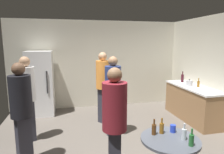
{
  "coord_description": "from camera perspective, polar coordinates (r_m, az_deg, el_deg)",
  "views": [
    {
      "loc": [
        -0.9,
        -3.55,
        2.02
      ],
      "look_at": [
        0.07,
        0.79,
        1.25
      ],
      "focal_mm": 31.76,
      "sensor_mm": 36.0,
      "label": 1
    }
  ],
  "objects": [
    {
      "name": "kettle",
      "position": [
        5.65,
        21.38,
        -1.59
      ],
      "size": [
        0.24,
        0.17,
        0.18
      ],
      "color": "#B2B2B7",
      "rests_on": "kitchen_counter"
    },
    {
      "name": "person_in_white_shirt",
      "position": [
        4.34,
        -23.3,
        -4.15
      ],
      "size": [
        0.44,
        0.44,
        1.76
      ],
      "rotation": [
        0.0,
        0.0,
        -1.19
      ],
      "color": "#2D2D38",
      "rests_on": "ground_plane"
    },
    {
      "name": "refrigerator",
      "position": [
        5.91,
        -19.88,
        -1.74
      ],
      "size": [
        0.7,
        0.68,
        1.8
      ],
      "color": "white",
      "rests_on": "ground_plane"
    },
    {
      "name": "person_in_maroon_shirt",
      "position": [
        2.76,
        0.74,
        -11.92
      ],
      "size": [
        0.4,
        0.4,
        1.7
      ],
      "rotation": [
        0.0,
        0.0,
        -0.19
      ],
      "color": "#2D2D38",
      "rests_on": "ground_plane"
    },
    {
      "name": "beer_bottle_on_counter",
      "position": [
        5.55,
        23.6,
        -1.8
      ],
      "size": [
        0.06,
        0.06,
        0.23
      ],
      "color": "#8C5919",
      "rests_on": "kitchen_counter"
    },
    {
      "name": "ground_plane",
      "position": [
        4.2,
        1.52,
        -19.71
      ],
      "size": [
        5.2,
        5.2,
        0.1
      ],
      "primitive_type": "cube",
      "color": "#5B544C"
    },
    {
      "name": "wall_back",
      "position": [
        6.28,
        -4.28,
        3.63
      ],
      "size": [
        5.32,
        0.06,
        2.7
      ],
      "primitive_type": "cube",
      "color": "beige",
      "rests_on": "ground_plane"
    },
    {
      "name": "beer_bottle_green",
      "position": [
        2.8,
        21.89,
        -16.38
      ],
      "size": [
        0.06,
        0.06,
        0.23
      ],
      "color": "#26662D",
      "rests_on": "foreground_table"
    },
    {
      "name": "beer_bottle_amber",
      "position": [
        3.02,
        14.1,
        -13.98
      ],
      "size": [
        0.06,
        0.06,
        0.23
      ],
      "color": "#8C5919",
      "rests_on": "foreground_table"
    },
    {
      "name": "wine_bottle_on_counter",
      "position": [
        6.08,
        19.6,
        -0.27
      ],
      "size": [
        0.08,
        0.08,
        0.31
      ],
      "color": "#3F141E",
      "rests_on": "kitchen_counter"
    },
    {
      "name": "kitchen_counter",
      "position": [
        5.7,
        22.13,
        -6.93
      ],
      "size": [
        0.64,
        1.81,
        0.9
      ],
      "color": "olive",
      "rests_on": "ground_plane"
    },
    {
      "name": "person_in_orange_shirt",
      "position": [
        4.99,
        -2.66,
        -1.34
      ],
      "size": [
        0.48,
        0.48,
        1.8
      ],
      "rotation": [
        0.0,
        0.0,
        -0.91
      ],
      "color": "#2D2D38",
      "rests_on": "ground_plane"
    },
    {
      "name": "person_in_black_shirt",
      "position": [
        3.51,
        -24.62,
        -7.84
      ],
      "size": [
        0.47,
        0.47,
        1.72
      ],
      "rotation": [
        0.0,
        0.0,
        -1.03
      ],
      "color": "#2D2D38",
      "rests_on": "ground_plane"
    },
    {
      "name": "foreground_table",
      "position": [
        2.98,
        16.29,
        -18.41
      ],
      "size": [
        0.8,
        0.8,
        0.73
      ],
      "color": "#4C515B",
      "rests_on": "ground_plane"
    },
    {
      "name": "beer_bottle_brown",
      "position": [
        2.95,
        11.98,
        -14.42
      ],
      "size": [
        0.06,
        0.06,
        0.23
      ],
      "color": "#593314",
      "rests_on": "foreground_table"
    },
    {
      "name": "beer_bottle_clear",
      "position": [
        2.92,
        19.99,
        -15.14
      ],
      "size": [
        0.06,
        0.06,
        0.23
      ],
      "color": "silver",
      "rests_on": "foreground_table"
    },
    {
      "name": "plastic_cup_blue",
      "position": [
        3.11,
        17.12,
        -13.98
      ],
      "size": [
        0.08,
        0.08,
        0.11
      ],
      "primitive_type": "cylinder",
      "color": "blue",
      "rests_on": "foreground_table"
    },
    {
      "name": "person_in_navy_shirt",
      "position": [
        4.23,
        0.25,
        -3.82
      ],
      "size": [
        0.45,
        0.45,
        1.75
      ],
      "rotation": [
        0.0,
        0.0,
        -1.14
      ],
      "color": "#2D2D38",
      "rests_on": "ground_plane"
    }
  ]
}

